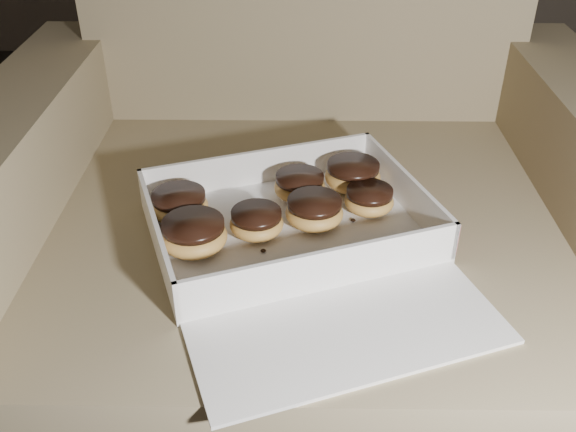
% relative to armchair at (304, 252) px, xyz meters
% --- Properties ---
extents(armchair, '(0.95, 0.80, 0.99)m').
position_rel_armchair_xyz_m(armchair, '(0.00, 0.00, 0.00)').
color(armchair, '#897957').
rests_on(armchair, floor).
extents(bakery_box, '(0.47, 0.51, 0.06)m').
position_rel_armchair_xyz_m(bakery_box, '(-0.01, -0.17, 0.14)').
color(bakery_box, white).
rests_on(bakery_box, armchair).
extents(donut_a, '(0.08, 0.08, 0.04)m').
position_rel_armchair_xyz_m(donut_a, '(-0.17, -0.11, 0.16)').
color(donut_a, gold).
rests_on(donut_a, bakery_box).
extents(donut_b, '(0.07, 0.07, 0.04)m').
position_rel_armchair_xyz_m(donut_b, '(0.09, -0.09, 0.16)').
color(donut_b, gold).
rests_on(donut_b, bakery_box).
extents(donut_c, '(0.07, 0.07, 0.04)m').
position_rel_armchair_xyz_m(donut_c, '(-0.07, -0.15, 0.16)').
color(donut_c, gold).
rests_on(donut_c, bakery_box).
extents(donut_d, '(0.08, 0.08, 0.04)m').
position_rel_armchair_xyz_m(donut_d, '(0.01, -0.12, 0.16)').
color(donut_d, gold).
rests_on(donut_d, bakery_box).
extents(donut_e, '(0.07, 0.07, 0.04)m').
position_rel_armchair_xyz_m(donut_e, '(-0.01, -0.05, 0.16)').
color(donut_e, gold).
rests_on(donut_e, bakery_box).
extents(donut_f, '(0.08, 0.08, 0.04)m').
position_rel_armchair_xyz_m(donut_f, '(0.07, -0.03, 0.16)').
color(donut_f, gold).
rests_on(donut_f, bakery_box).
extents(donut_g, '(0.09, 0.09, 0.04)m').
position_rel_armchair_xyz_m(donut_g, '(-0.14, -0.18, 0.16)').
color(donut_g, gold).
rests_on(donut_g, bakery_box).
extents(crumb_a, '(0.01, 0.01, 0.00)m').
position_rel_armchair_xyz_m(crumb_a, '(0.06, -0.12, 0.14)').
color(crumb_a, black).
rests_on(crumb_a, bakery_box).
extents(crumb_b, '(0.01, 0.01, 0.00)m').
position_rel_armchair_xyz_m(crumb_b, '(-0.06, -0.19, 0.14)').
color(crumb_b, black).
rests_on(crumb_b, bakery_box).
extents(crumb_c, '(0.01, 0.01, 0.00)m').
position_rel_armchair_xyz_m(crumb_c, '(-0.05, -0.16, 0.14)').
color(crumb_c, black).
rests_on(crumb_c, bakery_box).
extents(crumb_d, '(0.01, 0.01, 0.00)m').
position_rel_armchair_xyz_m(crumb_d, '(-0.10, -0.28, 0.14)').
color(crumb_d, black).
rests_on(crumb_d, bakery_box).
extents(crumb_e, '(0.01, 0.01, 0.00)m').
position_rel_armchair_xyz_m(crumb_e, '(-0.11, -0.26, 0.14)').
color(crumb_e, black).
rests_on(crumb_e, bakery_box).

